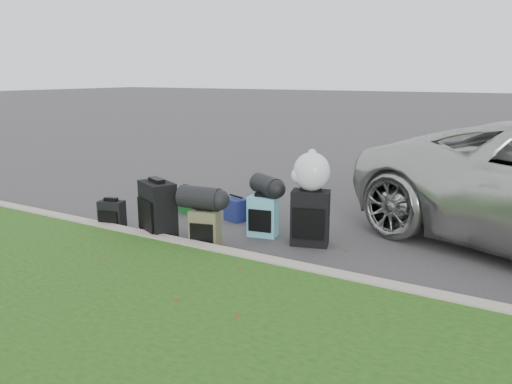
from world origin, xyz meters
The scene contains 12 objects.
ground centered at (0.00, 0.00, 0.00)m, with size 120.00×120.00×0.00m, color #383535.
curb centered at (0.00, -1.00, 0.07)m, with size 120.00×0.18×0.15m, color #9E937F.
suitcase_small_black centered at (-1.80, -0.82, 0.21)m, with size 0.34×0.19×0.43m, color black.
suitcase_large_black_left centered at (-1.02, -0.75, 0.38)m, with size 0.53×0.32×0.77m, color black.
suitcase_olive centered at (-0.27, -0.75, 0.24)m, with size 0.36×0.22×0.49m, color #47462D.
suitcase_teal centered at (0.09, 0.05, 0.27)m, with size 0.38×0.23×0.54m, color teal.
suitcase_large_black_right centered at (0.78, 0.04, 0.35)m, with size 0.47×0.28×0.70m, color black.
tote_green centered at (-1.46, 0.49, 0.19)m, with size 0.34×0.27×0.39m, color #166521.
tote_navy centered at (-0.61, 0.48, 0.16)m, with size 0.31×0.24×0.33m, color navy.
duffel_left centered at (-0.37, -0.71, 0.63)m, with size 0.28×0.28×0.53m, color black.
duffel_right centered at (0.10, 0.14, 0.68)m, with size 0.27×0.27×0.48m, color black.
trash_bag centered at (0.77, 0.08, 0.94)m, with size 0.47×0.47×0.47m, color silver.
Camera 1 is at (3.24, -5.51, 2.11)m, focal length 35.00 mm.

